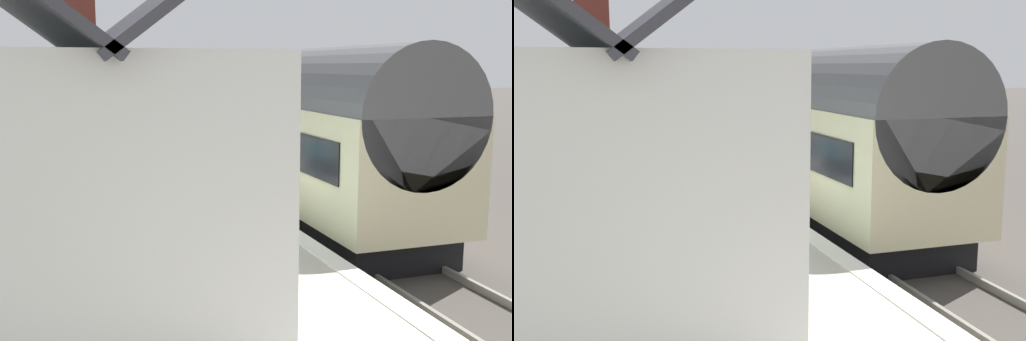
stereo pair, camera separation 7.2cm
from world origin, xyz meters
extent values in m
plane|color=#423D38|center=(0.00, 0.00, 0.00)|extent=(160.00, 160.00, 0.00)
cube|color=#A39B8C|center=(0.00, 4.10, 0.42)|extent=(32.00, 6.21, 0.84)
cube|color=beige|center=(0.00, 1.18, 0.85)|extent=(32.00, 0.36, 0.02)
cube|color=gray|center=(0.00, -1.62, 0.07)|extent=(52.00, 0.08, 0.14)
cube|color=gray|center=(0.00, -0.18, 0.07)|extent=(52.00, 0.08, 0.14)
cube|color=black|center=(2.34, -0.90, 0.35)|extent=(8.66, 2.29, 0.70)
cube|color=beige|center=(2.34, -0.90, 1.85)|extent=(9.42, 2.70, 2.30)
cylinder|color=#515154|center=(2.34, -0.90, 3.00)|extent=(9.42, 2.65, 2.65)
cube|color=black|center=(2.34, 0.47, 2.14)|extent=(8.01, 0.03, 0.80)
cylinder|color=black|center=(5.17, -0.90, 0.35)|extent=(0.70, 2.16, 0.70)
cylinder|color=black|center=(-0.48, -0.90, 0.35)|extent=(0.70, 2.16, 0.70)
cube|color=black|center=(7.07, -0.90, 2.25)|extent=(0.04, 2.16, 0.90)
cylinder|color=#F2EDCC|center=(7.09, -0.90, 1.27)|extent=(0.06, 0.24, 0.24)
cube|color=red|center=(7.13, -0.90, 0.82)|extent=(0.16, 2.56, 0.24)
cube|color=white|center=(-2.49, 4.78, 2.44)|extent=(6.93, 3.52, 3.20)
cube|color=#38383F|center=(-2.49, 3.90, 4.71)|extent=(7.43, 2.02, 1.57)
cube|color=#38383F|center=(-2.49, 5.66, 4.71)|extent=(7.43, 2.02, 1.57)
cube|color=teal|center=(-1.53, 3.00, 1.89)|extent=(0.90, 0.06, 2.10)
cube|color=teal|center=(-2.93, 3.00, 2.54)|extent=(0.80, 0.05, 1.10)
cube|color=teal|center=(-0.13, 3.00, 2.54)|extent=(0.80, 0.05, 1.10)
cube|color=teal|center=(8.65, 3.38, 1.29)|extent=(1.40, 0.40, 0.06)
cube|color=teal|center=(8.65, 3.20, 1.52)|extent=(1.40, 0.11, 0.40)
cube|color=black|center=(8.09, 3.38, 1.06)|extent=(0.06, 0.36, 0.44)
cube|color=black|center=(9.21, 3.38, 1.06)|extent=(0.06, 0.36, 0.44)
cube|color=teal|center=(4.55, 3.04, 1.29)|extent=(1.40, 0.41, 0.06)
cube|color=teal|center=(4.55, 2.86, 1.52)|extent=(1.40, 0.11, 0.40)
cube|color=black|center=(3.99, 3.03, 1.06)|extent=(0.06, 0.36, 0.44)
cube|color=black|center=(5.11, 3.04, 1.06)|extent=(0.06, 0.36, 0.44)
cone|color=#9E5138|center=(10.18, 4.59, 1.02)|extent=(0.47, 0.47, 0.35)
cylinder|color=#9E5138|center=(10.18, 4.59, 0.87)|extent=(0.26, 0.26, 0.06)
ellipsoid|color=#4C8C2D|center=(10.18, 4.59, 1.37)|extent=(0.50, 0.50, 0.53)
cone|color=#CD3452|center=(10.18, 4.59, 1.54)|extent=(0.12, 0.12, 0.20)
cylinder|color=black|center=(2.93, 2.12, 2.25)|extent=(0.10, 0.10, 2.81)
cylinder|color=black|center=(2.93, 2.12, 3.51)|extent=(0.05, 0.50, 0.05)
cube|color=beige|center=(2.93, 2.12, 3.80)|extent=(0.24, 0.24, 0.32)
cone|color=black|center=(2.93, 2.12, 4.02)|extent=(0.32, 0.32, 0.14)
camera|label=1|loc=(-11.44, 5.31, 3.89)|focal=43.11mm
camera|label=2|loc=(-11.46, 5.24, 3.89)|focal=43.11mm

